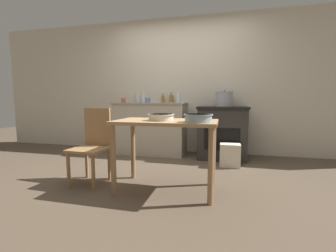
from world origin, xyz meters
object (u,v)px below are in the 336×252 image
Objects in this scene: work_table at (166,132)px; bottle_left at (178,98)px; stove at (222,132)px; chair at (93,143)px; flour_sack at (230,155)px; mixing_bowl_small at (198,118)px; bottle_far_left at (163,99)px; mixing_bowl_large at (161,117)px; bottle_center_left at (143,98)px; bottle_mid_left at (138,98)px; cup_center_right at (148,100)px; bottle_center at (171,99)px; cup_mid_right at (124,100)px; stock_pot at (224,99)px.

bottle_left is (-0.20, 1.69, 0.40)m from work_table.
chair reaches higher than stove.
work_table is at bearing 0.94° from chair.
chair is 2.61× the size of flour_sack.
stove is at bearing 82.64° from mixing_bowl_small.
bottle_far_left is (-1.13, 0.24, 0.58)m from stove.
bottle_center_left is at bearing 115.50° from mixing_bowl_large.
stove is 1.74m from work_table.
bottle_far_left is (-0.53, 1.86, 0.37)m from work_table.
stove is 4.15× the size of bottle_mid_left.
cup_center_right is at bearing 123.70° from mixing_bowl_small.
bottle_center_left reaches higher than bottle_center.
stove is 5.00× the size of bottle_far_left.
bottle_mid_left is 0.22m from bottle_center_left.
mixing_bowl_small reaches higher than flour_sack.
bottle_left is 1.12× the size of bottle_mid_left.
mixing_bowl_large is at bearing -53.47° from cup_mid_right.
work_table is 0.94m from chair.
cup_center_right is 0.51m from cup_mid_right.
bottle_left is 0.87m from bottle_mid_left.
cup_mid_right is (-1.82, -0.17, -0.03)m from stock_pot.
cup_center_right is (0.17, -0.26, -0.04)m from bottle_center_left.
bottle_mid_left is 1.12× the size of bottle_center.
mixing_bowl_small is 1.48× the size of bottle_center.
bottle_center_left is (0.17, -0.14, -0.00)m from bottle_mid_left.
bottle_mid_left is at bearing 96.92° from chair.
bottle_mid_left reaches higher than bottle_far_left.
bottle_far_left reaches higher than cup_mid_right.
mixing_bowl_small is 1.94m from bottle_left.
bottle_center_left is 1.11× the size of bottle_center.
work_table is 3.79× the size of stock_pot.
bottle_center_left reaches higher than cup_mid_right.
cup_mid_right reaches higher than stove.
chair is at bearing -79.48° from cup_mid_right.
bottle_mid_left is (-1.77, 0.77, 0.87)m from flour_sack.
chair is 1.77m from bottle_center_left.
flour_sack is (0.72, 1.09, -0.48)m from work_table.
work_table is 6.15× the size of bottle_far_left.
stock_pot is at bearing 50.25° from chair.
mixing_bowl_large is 1.33× the size of bottle_mid_left.
bottle_left reaches higher than cup_mid_right.
stove is 3.11× the size of mixing_bowl_large.
stove is 2.59× the size of flour_sack.
cup_center_right is (-0.70, 1.45, 0.35)m from work_table.
flour_sack is at bearing -35.26° from bottle_center.
stock_pot is 1.34m from cup_center_right.
stock_pot reaches higher than work_table.
work_table is at bearing -62.84° from bottle_center_left.
bottle_center_left reaches higher than mixing_bowl_small.
mixing_bowl_large is (-0.64, -1.65, 0.37)m from stove.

